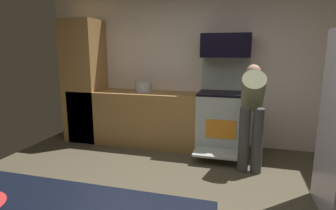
% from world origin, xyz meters
% --- Properties ---
extents(wall_back, '(5.20, 0.12, 2.60)m').
position_xyz_m(wall_back, '(0.00, 2.34, 1.30)').
color(wall_back, silver).
rests_on(wall_back, ground).
extents(lower_cabinet_run, '(2.40, 0.60, 0.90)m').
position_xyz_m(lower_cabinet_run, '(-0.90, 1.98, 0.45)').
color(lower_cabinet_run, '#A57843').
rests_on(lower_cabinet_run, ground).
extents(cabinet_column, '(0.60, 0.60, 2.10)m').
position_xyz_m(cabinet_column, '(-1.90, 1.98, 1.05)').
color(cabinet_column, '#A57843').
rests_on(cabinet_column, ground).
extents(oven_range, '(0.76, 1.00, 1.48)m').
position_xyz_m(oven_range, '(0.52, 1.97, 0.51)').
color(oven_range, '#B5C1BD').
rests_on(oven_range, ground).
extents(microwave, '(0.74, 0.38, 0.36)m').
position_xyz_m(microwave, '(0.52, 2.06, 1.66)').
color(microwave, black).
rests_on(microwave, oven_range).
extents(person_cook, '(0.31, 0.66, 1.40)m').
position_xyz_m(person_cook, '(0.94, 1.42, 0.84)').
color(person_cook, '#434343').
rests_on(person_cook, ground).
extents(stock_pot, '(0.28, 0.28, 0.17)m').
position_xyz_m(stock_pot, '(-0.79, 1.98, 0.98)').
color(stock_pot, silver).
rests_on(stock_pot, lower_cabinet_run).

